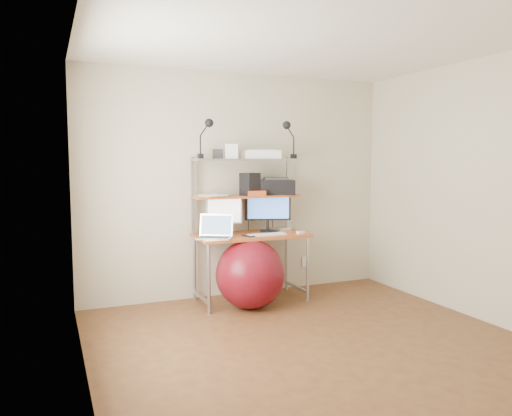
{
  "coord_description": "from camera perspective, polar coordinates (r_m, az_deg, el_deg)",
  "views": [
    {
      "loc": [
        -2.01,
        -3.49,
        1.54
      ],
      "look_at": [
        -0.06,
        1.15,
        1.05
      ],
      "focal_mm": 35.0,
      "sensor_mm": 36.0,
      "label": 1
    }
  ],
  "objects": [
    {
      "name": "exercise_ball",
      "position": [
        5.21,
        -0.67,
        -7.56
      ],
      "size": [
        0.72,
        0.72,
        0.72
      ],
      "primitive_type": "sphere",
      "color": "maroon",
      "rests_on": "floor"
    },
    {
      "name": "scanner",
      "position": [
        5.53,
        0.59,
        6.18
      ],
      "size": [
        0.44,
        0.33,
        0.11
      ],
      "rotation": [
        0.0,
        0.0,
        -0.2
      ],
      "color": "white",
      "rests_on": "top_shelf"
    },
    {
      "name": "printer",
      "position": [
        5.59,
        2.32,
        2.46
      ],
      "size": [
        0.47,
        0.39,
        0.19
      ],
      "rotation": [
        0.0,
        0.0,
        -0.34
      ],
      "color": "black",
      "rests_on": "mid_shelf"
    },
    {
      "name": "monitor_silver",
      "position": [
        5.35,
        -3.68,
        -0.58
      ],
      "size": [
        0.38,
        0.17,
        0.43
      ],
      "rotation": [
        0.0,
        0.0,
        -0.24
      ],
      "color": "#B2B2B7",
      "rests_on": "desktop"
    },
    {
      "name": "box_grey",
      "position": [
        5.4,
        -4.39,
        6.19
      ],
      "size": [
        0.12,
        0.12,
        0.1
      ],
      "primitive_type": "cube",
      "rotation": [
        0.0,
        0.0,
        -0.19
      ],
      "color": "#2F3032",
      "rests_on": "top_shelf"
    },
    {
      "name": "keyboard",
      "position": [
        5.33,
        1.2,
        -3.02
      ],
      "size": [
        0.43,
        0.14,
        0.01
      ],
      "primitive_type": "cube",
      "rotation": [
        0.0,
        0.0,
        0.05
      ],
      "color": "white",
      "rests_on": "desktop"
    },
    {
      "name": "nas_cube",
      "position": [
        5.45,
        -0.7,
        2.74
      ],
      "size": [
        0.21,
        0.21,
        0.25
      ],
      "primitive_type": "cube",
      "rotation": [
        0.0,
        0.0,
        0.33
      ],
      "color": "black",
      "rests_on": "mid_shelf"
    },
    {
      "name": "clip_lamp_left",
      "position": [
        5.22,
        -5.59,
        8.93
      ],
      "size": [
        0.16,
        0.09,
        0.41
      ],
      "color": "black",
      "rests_on": "top_shelf"
    },
    {
      "name": "box_white",
      "position": [
        5.35,
        -2.84,
        6.48
      ],
      "size": [
        0.16,
        0.14,
        0.15
      ],
      "primitive_type": "cube",
      "rotation": [
        0.0,
        0.0,
        -0.28
      ],
      "color": "white",
      "rests_on": "top_shelf"
    },
    {
      "name": "computer_desk",
      "position": [
        5.42,
        -0.84,
        -0.65
      ],
      "size": [
        1.2,
        0.6,
        1.57
      ],
      "color": "#BF5425",
      "rests_on": "ground"
    },
    {
      "name": "red_box",
      "position": [
        5.41,
        0.03,
        1.71
      ],
      "size": [
        0.22,
        0.17,
        0.05
      ],
      "primitive_type": "cube",
      "rotation": [
        0.0,
        0.0,
        -0.24
      ],
      "color": "#B5431D",
      "rests_on": "mid_shelf"
    },
    {
      "name": "room",
      "position": [
        4.04,
        7.16,
        1.37
      ],
      "size": [
        3.6,
        3.6,
        3.6
      ],
      "color": "brown",
      "rests_on": "ground"
    },
    {
      "name": "paper_stack",
      "position": [
        5.34,
        -4.97,
        1.45
      ],
      "size": [
        0.35,
        0.37,
        0.02
      ],
      "color": "white",
      "rests_on": "mid_shelf"
    },
    {
      "name": "phone",
      "position": [
        5.22,
        -0.89,
        -3.22
      ],
      "size": [
        0.11,
        0.15,
        0.01
      ],
      "primitive_type": "cube",
      "rotation": [
        0.0,
        0.0,
        0.32
      ],
      "color": "black",
      "rests_on": "desktop"
    },
    {
      "name": "laptop",
      "position": [
        5.13,
        -4.66,
        -2.86
      ],
      "size": [
        0.44,
        0.41,
        0.3
      ],
      "rotation": [
        0.0,
        0.0,
        -0.53
      ],
      "color": "silver",
      "rests_on": "desktop"
    },
    {
      "name": "monitor_black",
      "position": [
        5.55,
        1.36,
        -0.08
      ],
      "size": [
        0.49,
        0.22,
        0.51
      ],
      "rotation": [
        0.0,
        0.0,
        -0.34
      ],
      "color": "black",
      "rests_on": "desktop"
    },
    {
      "name": "mouse",
      "position": [
        5.46,
        5.11,
        -2.78
      ],
      "size": [
        0.09,
        0.07,
        0.02
      ],
      "primitive_type": "cube",
      "rotation": [
        0.0,
        0.0,
        0.25
      ],
      "color": "white",
      "rests_on": "desktop"
    },
    {
      "name": "clip_lamp_right",
      "position": [
        5.57,
        3.7,
        8.74
      ],
      "size": [
        0.16,
        0.09,
        0.41
      ],
      "color": "black",
      "rests_on": "top_shelf"
    },
    {
      "name": "mac_mini",
      "position": [
        5.67,
        2.75,
        -2.39
      ],
      "size": [
        0.23,
        0.23,
        0.03
      ],
      "primitive_type": "cube",
      "rotation": [
        0.0,
        0.0,
        0.35
      ],
      "color": "silver",
      "rests_on": "desktop"
    },
    {
      "name": "wall_outlet",
      "position": [
        6.13,
        5.6,
        -6.14
      ],
      "size": [
        0.08,
        0.01,
        0.12
      ],
      "primitive_type": "cube",
      "color": "white",
      "rests_on": "room"
    }
  ]
}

